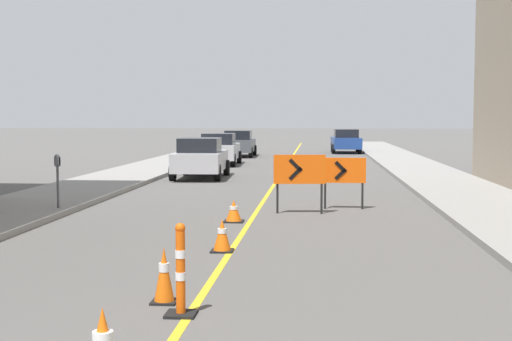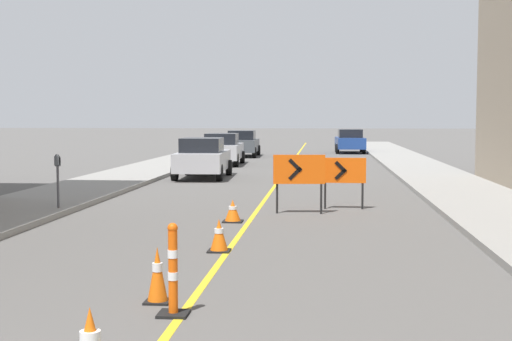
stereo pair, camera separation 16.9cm
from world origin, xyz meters
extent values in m
cube|color=gold|center=(0.00, 32.36, 0.00)|extent=(0.12, 64.71, 0.01)
cube|color=gray|center=(-6.07, 32.36, 0.07)|extent=(3.02, 64.71, 0.14)
cube|color=gray|center=(6.07, 32.36, 0.07)|extent=(3.02, 64.71, 0.14)
cylinder|color=white|center=(-0.32, 4.26, 0.47)|extent=(0.18, 0.18, 0.11)
cube|color=black|center=(-0.42, 7.22, 0.01)|extent=(0.33, 0.33, 0.03)
cone|color=orange|center=(-0.42, 7.22, 0.38)|extent=(0.26, 0.26, 0.70)
cylinder|color=white|center=(-0.42, 7.22, 0.47)|extent=(0.14, 0.14, 0.11)
cube|color=black|center=(-0.15, 10.78, 0.01)|extent=(0.40, 0.40, 0.03)
cone|color=orange|center=(-0.15, 10.78, 0.31)|extent=(0.32, 0.32, 0.56)
cylinder|color=white|center=(-0.15, 10.78, 0.38)|extent=(0.16, 0.16, 0.09)
cube|color=black|center=(-0.37, 14.38, 0.01)|extent=(0.45, 0.45, 0.03)
cone|color=orange|center=(-0.37, 14.38, 0.27)|extent=(0.36, 0.36, 0.48)
cylinder|color=white|center=(-0.37, 14.38, 0.33)|extent=(0.19, 0.19, 0.08)
cube|color=black|center=(-0.10, 6.66, 0.02)|extent=(0.37, 0.37, 0.04)
cylinder|color=#EF560C|center=(-0.10, 6.66, 0.54)|extent=(0.11, 0.11, 1.00)
cylinder|color=white|center=(-0.10, 6.66, 0.49)|extent=(0.13, 0.13, 0.10)
cylinder|color=white|center=(-0.10, 6.66, 0.76)|extent=(0.13, 0.13, 0.10)
sphere|color=#EF560C|center=(-0.10, 6.66, 1.07)|extent=(0.13, 0.13, 0.13)
cube|color=#EF560C|center=(1.10, 15.94, 1.11)|extent=(1.29, 0.18, 0.73)
cube|color=black|center=(1.00, 15.90, 1.21)|extent=(0.35, 0.05, 0.35)
cube|color=black|center=(1.00, 15.90, 1.01)|extent=(0.35, 0.05, 0.35)
cylinder|color=black|center=(0.55, 15.94, 0.37)|extent=(0.06, 0.06, 0.75)
cylinder|color=black|center=(1.65, 15.94, 0.37)|extent=(0.06, 0.06, 0.75)
cube|color=#EF560C|center=(2.23, 16.95, 1.02)|extent=(1.14, 0.07, 0.66)
cube|color=black|center=(2.14, 16.91, 1.11)|extent=(0.32, 0.02, 0.32)
cube|color=black|center=(2.14, 16.91, 0.92)|extent=(0.32, 0.02, 0.32)
cylinder|color=black|center=(1.74, 16.95, 0.34)|extent=(0.06, 0.06, 0.69)
cylinder|color=black|center=(2.71, 16.95, 0.34)|extent=(0.06, 0.06, 0.69)
cube|color=#B7B7BC|center=(-3.06, 26.01, 0.68)|extent=(1.97, 4.37, 0.72)
cube|color=black|center=(-3.06, 25.80, 1.31)|extent=(1.60, 1.99, 0.55)
cylinder|color=black|center=(-3.91, 27.35, 0.32)|extent=(0.24, 0.65, 0.64)
cylinder|color=black|center=(-2.20, 27.35, 0.32)|extent=(0.24, 0.65, 0.64)
cylinder|color=black|center=(-3.91, 24.68, 0.32)|extent=(0.24, 0.65, 0.64)
cylinder|color=black|center=(-2.20, 24.68, 0.32)|extent=(0.24, 0.65, 0.64)
cube|color=#B7B7BC|center=(-3.39, 33.75, 0.68)|extent=(1.96, 4.36, 0.72)
cube|color=black|center=(-3.39, 33.53, 1.31)|extent=(1.60, 1.99, 0.55)
cylinder|color=black|center=(-4.25, 35.08, 0.32)|extent=(0.24, 0.65, 0.64)
cylinder|color=black|center=(-2.54, 35.08, 0.32)|extent=(0.24, 0.65, 0.64)
cylinder|color=black|center=(-4.25, 32.42, 0.32)|extent=(0.24, 0.65, 0.64)
cylinder|color=black|center=(-2.54, 32.42, 0.32)|extent=(0.24, 0.65, 0.64)
cube|color=#474C51|center=(-3.26, 41.37, 0.68)|extent=(1.91, 4.35, 0.72)
cube|color=black|center=(-3.26, 41.16, 1.31)|extent=(1.58, 1.97, 0.55)
cylinder|color=black|center=(-4.11, 42.70, 0.32)|extent=(0.24, 0.65, 0.64)
cylinder|color=black|center=(-2.40, 42.70, 0.32)|extent=(0.24, 0.65, 0.64)
cylinder|color=black|center=(-4.11, 40.04, 0.32)|extent=(0.24, 0.65, 0.64)
cylinder|color=black|center=(-2.40, 40.04, 0.32)|extent=(0.24, 0.65, 0.64)
cube|color=navy|center=(3.42, 46.44, 0.68)|extent=(1.96, 4.36, 0.72)
cube|color=black|center=(3.42, 46.23, 1.31)|extent=(1.60, 1.99, 0.55)
cylinder|color=black|center=(2.56, 47.78, 0.32)|extent=(0.24, 0.65, 0.64)
cylinder|color=black|center=(4.27, 47.78, 0.32)|extent=(0.24, 0.65, 0.64)
cylinder|color=black|center=(2.56, 45.11, 0.32)|extent=(0.24, 0.65, 0.64)
cylinder|color=black|center=(4.27, 45.11, 0.32)|extent=(0.24, 0.65, 0.64)
cylinder|color=#4C4C51|center=(-4.91, 15.46, 0.66)|extent=(0.05, 0.05, 1.04)
cube|color=#565B60|center=(-4.91, 15.46, 1.29)|extent=(0.12, 0.10, 0.22)
sphere|color=#565B60|center=(-4.91, 15.46, 1.40)|extent=(0.11, 0.11, 0.11)
cylinder|color=#4C4C51|center=(-4.91, 15.43, 0.68)|extent=(0.05, 0.05, 1.07)
cube|color=#565B60|center=(-4.91, 15.43, 1.32)|extent=(0.12, 0.10, 0.22)
sphere|color=#565B60|center=(-4.91, 15.43, 1.43)|extent=(0.11, 0.11, 0.11)
camera|label=1|loc=(1.55, -1.72, 2.40)|focal=50.00mm
camera|label=2|loc=(1.72, -1.70, 2.40)|focal=50.00mm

